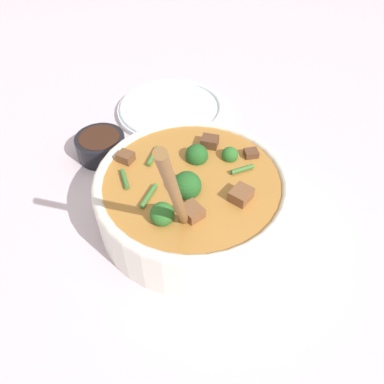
{
  "coord_description": "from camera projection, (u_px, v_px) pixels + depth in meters",
  "views": [
    {
      "loc": [
        -0.2,
        -0.34,
        0.47
      ],
      "look_at": [
        0.0,
        0.0,
        0.06
      ],
      "focal_mm": 35.0,
      "sensor_mm": 36.0,
      "label": 1
    }
  ],
  "objects": [
    {
      "name": "ground_plane",
      "position": [
        192.0,
        215.0,
        0.62
      ],
      "size": [
        4.0,
        4.0,
        0.0
      ],
      "primitive_type": "plane",
      "color": "silver"
    },
    {
      "name": "empty_plate",
      "position": [
        171.0,
        108.0,
        0.82
      ],
      "size": [
        0.23,
        0.23,
        0.02
      ],
      "color": "white",
      "rests_on": "ground_plane"
    },
    {
      "name": "stew_bowl",
      "position": [
        192.0,
        195.0,
        0.58
      ],
      "size": [
        0.3,
        0.3,
        0.29
      ],
      "color": "white",
      "rests_on": "ground_plane"
    },
    {
      "name": "condiment_bowl",
      "position": [
        101.0,
        145.0,
        0.71
      ],
      "size": [
        0.09,
        0.09,
        0.04
      ],
      "color": "black",
      "rests_on": "ground_plane"
    }
  ]
}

